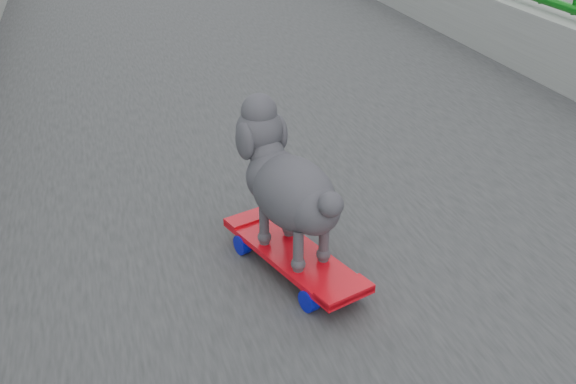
{
  "coord_description": "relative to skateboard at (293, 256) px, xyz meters",
  "views": [
    {
      "loc": [
        -0.75,
        -3.88,
        8.04
      ],
      "look_at": [
        -0.3,
        -2.38,
        7.22
      ],
      "focal_mm": 42.0,
      "sensor_mm": 36.0,
      "label": 1
    }
  ],
  "objects": [
    {
      "name": "railing",
      "position": [
        0.3,
        2.43,
        0.16
      ],
      "size": [
        3.0,
        24.0,
        1.42
      ],
      "color": "gray",
      "rests_on": "footbridge"
    },
    {
      "name": "poodle",
      "position": [
        -0.01,
        0.02,
        0.21
      ],
      "size": [
        0.26,
        0.42,
        0.36
      ],
      "rotation": [
        0.0,
        0.0,
        0.32
      ],
      "color": "#2F2D33",
      "rests_on": "skateboard"
    },
    {
      "name": "footbridge",
      "position": [
        0.3,
        2.43,
        -1.83
      ],
      "size": [
        3.0,
        24.0,
        7.0
      ],
      "color": "#2D2D2F",
      "rests_on": "ground"
    },
    {
      "name": "skateboard",
      "position": [
        0.0,
        0.0,
        0.0
      ],
      "size": [
        0.29,
        0.52,
        0.07
      ],
      "rotation": [
        0.0,
        0.0,
        0.32
      ],
      "color": "red",
      "rests_on": "footbridge"
    }
  ]
}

